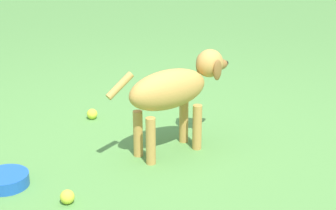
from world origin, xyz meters
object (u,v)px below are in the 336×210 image
dog (175,89)px  tennis_ball_1 (67,197)px  water_bowl (6,180)px  tennis_ball_0 (92,114)px

dog → tennis_ball_1: (-0.05, 0.74, -0.32)m
water_bowl → tennis_ball_0: bearing=-64.9°
tennis_ball_1 → dog: bearing=-86.5°
tennis_ball_0 → tennis_ball_1: size_ratio=1.00×
dog → water_bowl: (0.30, 0.85, -0.32)m
water_bowl → tennis_ball_1: bearing=-162.5°
dog → tennis_ball_1: 0.81m
tennis_ball_0 → dog: bearing=-177.2°
tennis_ball_0 → water_bowl: (-0.38, 0.82, -0.00)m
tennis_ball_0 → water_bowl: 0.90m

